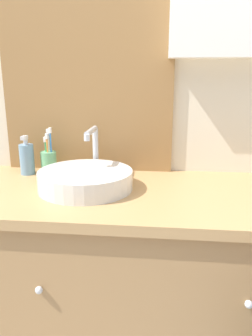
# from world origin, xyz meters

# --- Properties ---
(wall_back) EXTENTS (3.20, 0.18, 2.50)m
(wall_back) POSITION_xyz_m (0.00, 0.62, 1.28)
(wall_back) COLOR beige
(wall_back) RESTS_ON ground_plane
(vanity_counter) EXTENTS (1.40, 0.58, 0.84)m
(vanity_counter) POSITION_xyz_m (0.00, 0.31, 0.42)
(vanity_counter) COLOR #A37A4C
(vanity_counter) RESTS_ON ground_plane
(sink_basin) EXTENTS (0.35, 0.40, 0.21)m
(sink_basin) POSITION_xyz_m (-0.22, 0.32, 0.88)
(sink_basin) COLOR silver
(sink_basin) RESTS_ON vanity_counter
(toothbrush_holder) EXTENTS (0.07, 0.07, 0.20)m
(toothbrush_holder) POSITION_xyz_m (-0.43, 0.50, 0.89)
(toothbrush_holder) COLOR #66B27F
(toothbrush_holder) RESTS_ON vanity_counter
(soap_dispenser) EXTENTS (0.06, 0.06, 0.17)m
(soap_dispenser) POSITION_xyz_m (-0.51, 0.48, 0.91)
(soap_dispenser) COLOR #6B93B2
(soap_dispenser) RESTS_ON vanity_counter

